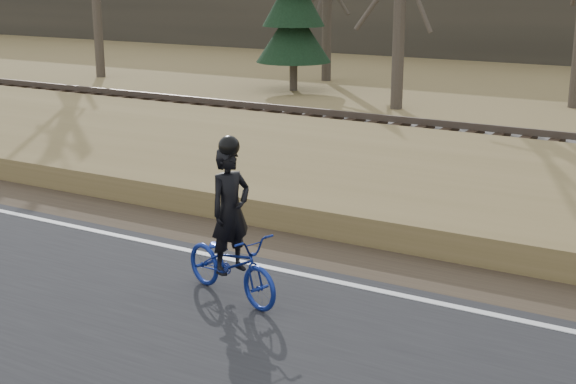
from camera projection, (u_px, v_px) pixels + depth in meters
The scene contains 7 objects.
ground at pixel (107, 243), 12.33m from camera, with size 120.00×120.00×0.00m, color olive.
edge_line at pixel (116, 235), 12.48m from camera, with size 120.00×0.12×0.01m, color silver.
shoulder at pixel (157, 221), 13.33m from camera, with size 120.00×1.60×0.04m, color #473A2B.
embankment at pixel (253, 172), 15.77m from camera, with size 120.00×5.00×0.44m, color olive.
ballast at pixel (340, 138), 18.94m from camera, with size 120.00×3.00×0.45m, color slate.
railroad at pixel (340, 125), 18.86m from camera, with size 120.00×2.40×0.29m.
cyclist at pixel (231, 248), 9.96m from camera, with size 1.79×1.07×2.08m.
Camera 1 is at (8.28, -8.69, 4.04)m, focal length 50.00 mm.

